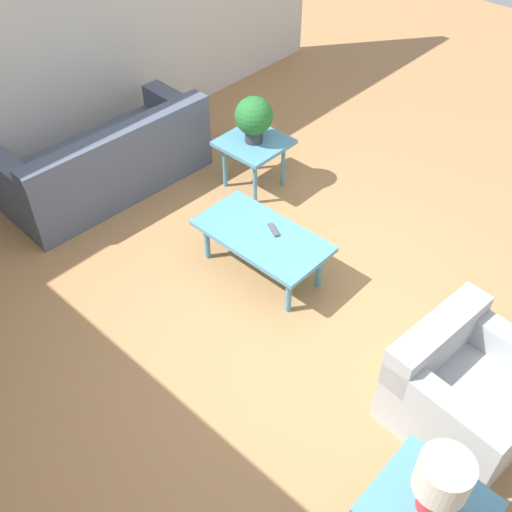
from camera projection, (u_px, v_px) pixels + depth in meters
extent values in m
plane|color=#A87A4C|center=(301.00, 304.00, 4.77)|extent=(14.00, 14.00, 0.00)
cube|color=silver|center=(46.00, 30.00, 5.37)|extent=(0.12, 7.20, 2.70)
cube|color=#4C566B|center=(108.00, 168.00, 5.78)|extent=(0.89, 1.98, 0.42)
cube|color=#4C566B|center=(121.00, 147.00, 5.36)|extent=(0.28, 1.95, 0.34)
cube|color=#4C566B|center=(175.00, 106.00, 6.01)|extent=(0.82, 0.23, 0.22)
cube|color=#4C566B|center=(16.00, 179.00, 5.10)|extent=(0.82, 0.23, 0.22)
cube|color=#A8ADB2|center=(465.00, 402.00, 3.89)|extent=(0.91, 0.94, 0.38)
cube|color=#A8ADB2|center=(437.00, 339.00, 3.82)|extent=(0.28, 0.87, 0.32)
cube|color=#A8ADB2|center=(443.00, 407.00, 3.52)|extent=(0.84, 0.24, 0.21)
cube|color=#A8ADB2|center=(508.00, 345.00, 3.86)|extent=(0.84, 0.24, 0.21)
cube|color=teal|center=(262.00, 236.00, 4.78)|extent=(1.10, 0.57, 0.04)
cylinder|color=teal|center=(319.00, 269.00, 4.80)|extent=(0.05, 0.05, 0.37)
cylinder|color=teal|center=(238.00, 220.00, 5.25)|extent=(0.05, 0.05, 0.37)
cylinder|color=teal|center=(289.00, 294.00, 4.60)|extent=(0.05, 0.05, 0.37)
cylinder|color=teal|center=(207.00, 241.00, 5.05)|extent=(0.05, 0.05, 0.37)
cube|color=teal|center=(254.00, 143.00, 5.60)|extent=(0.59, 0.59, 0.04)
cylinder|color=teal|center=(283.00, 165.00, 5.78)|extent=(0.04, 0.04, 0.47)
cylinder|color=teal|center=(253.00, 149.00, 5.98)|extent=(0.04, 0.04, 0.47)
cylinder|color=teal|center=(255.00, 183.00, 5.56)|extent=(0.04, 0.04, 0.47)
cylinder|color=teal|center=(225.00, 166.00, 5.76)|extent=(0.04, 0.04, 0.47)
cube|color=teal|center=(429.00, 507.00, 3.08)|extent=(0.59, 0.59, 0.04)
cylinder|color=teal|center=(409.00, 478.00, 3.46)|extent=(0.04, 0.04, 0.47)
cylinder|color=#333338|center=(254.00, 136.00, 5.55)|extent=(0.17, 0.17, 0.12)
sphere|color=#236B2D|center=(254.00, 116.00, 5.40)|extent=(0.35, 0.35, 0.35)
cylinder|color=red|center=(434.00, 496.00, 3.00)|extent=(0.15, 0.15, 0.22)
cylinder|color=beige|center=(444.00, 476.00, 2.85)|extent=(0.27, 0.27, 0.22)
cube|color=#4C4C51|center=(274.00, 230.00, 4.79)|extent=(0.16, 0.11, 0.02)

